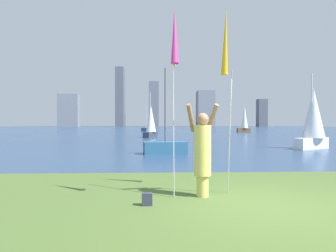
{
  "coord_description": "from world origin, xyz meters",
  "views": [
    {
      "loc": [
        -2.09,
        -5.63,
        1.57
      ],
      "look_at": [
        -1.3,
        15.58,
        1.32
      ],
      "focal_mm": 32.28,
      "sensor_mm": 36.0,
      "label": 1
    }
  ],
  "objects_px": {
    "person": "(202,151)",
    "bag": "(147,199)",
    "kite_flag_left": "(175,41)",
    "sailboat_6": "(244,120)",
    "sailboat_3": "(165,147)",
    "sailboat_2": "(313,118)",
    "sailboat_7": "(146,129)",
    "sailboat_5": "(315,122)",
    "kite_flag_right": "(225,45)",
    "sailboat_0": "(151,122)"
  },
  "relations": [
    {
      "from": "person",
      "to": "bag",
      "type": "bearing_deg",
      "value": -143.27
    },
    {
      "from": "kite_flag_left",
      "to": "sailboat_6",
      "type": "relative_size",
      "value": 0.76
    },
    {
      "from": "bag",
      "to": "sailboat_3",
      "type": "relative_size",
      "value": 0.06
    },
    {
      "from": "sailboat_2",
      "to": "sailboat_7",
      "type": "distance_m",
      "value": 37.49
    },
    {
      "from": "bag",
      "to": "sailboat_5",
      "type": "xyz_separation_m",
      "value": [
        32.02,
        53.93,
        1.42
      ]
    },
    {
      "from": "kite_flag_right",
      "to": "bag",
      "type": "distance_m",
      "value": 3.88
    },
    {
      "from": "kite_flag_right",
      "to": "sailboat_0",
      "type": "height_order",
      "value": "sailboat_0"
    },
    {
      "from": "person",
      "to": "bag",
      "type": "height_order",
      "value": "person"
    },
    {
      "from": "kite_flag_left",
      "to": "sailboat_5",
      "type": "height_order",
      "value": "sailboat_5"
    },
    {
      "from": "sailboat_3",
      "to": "kite_flag_right",
      "type": "bearing_deg",
      "value": -81.88
    },
    {
      "from": "kite_flag_left",
      "to": "sailboat_2",
      "type": "relative_size",
      "value": 0.87
    },
    {
      "from": "sailboat_2",
      "to": "sailboat_5",
      "type": "bearing_deg",
      "value": 61.8
    },
    {
      "from": "person",
      "to": "kite_flag_left",
      "type": "bearing_deg",
      "value": -148.56
    },
    {
      "from": "sailboat_2",
      "to": "sailboat_6",
      "type": "distance_m",
      "value": 29.34
    },
    {
      "from": "kite_flag_left",
      "to": "person",
      "type": "bearing_deg",
      "value": 24.54
    },
    {
      "from": "kite_flag_left",
      "to": "sailboat_0",
      "type": "height_order",
      "value": "sailboat_0"
    },
    {
      "from": "kite_flag_right",
      "to": "sailboat_3",
      "type": "distance_m",
      "value": 8.77
    },
    {
      "from": "sailboat_3",
      "to": "sailboat_0",
      "type": "bearing_deg",
      "value": 93.67
    },
    {
      "from": "kite_flag_right",
      "to": "bag",
      "type": "height_order",
      "value": "kite_flag_right"
    },
    {
      "from": "kite_flag_right",
      "to": "sailboat_5",
      "type": "relative_size",
      "value": 0.86
    },
    {
      "from": "person",
      "to": "sailboat_2",
      "type": "bearing_deg",
      "value": 60.31
    },
    {
      "from": "kite_flag_left",
      "to": "sailboat_0",
      "type": "xyz_separation_m",
      "value": [
        -0.98,
        25.18,
        -1.63
      ]
    },
    {
      "from": "bag",
      "to": "kite_flag_right",
      "type": "bearing_deg",
      "value": 34.12
    },
    {
      "from": "kite_flag_left",
      "to": "sailboat_2",
      "type": "height_order",
      "value": "sailboat_2"
    },
    {
      "from": "kite_flag_right",
      "to": "sailboat_7",
      "type": "distance_m",
      "value": 46.63
    },
    {
      "from": "bag",
      "to": "sailboat_2",
      "type": "distance_m",
      "value": 15.24
    },
    {
      "from": "sailboat_0",
      "to": "sailboat_6",
      "type": "distance_m",
      "value": 20.92
    },
    {
      "from": "kite_flag_left",
      "to": "sailboat_0",
      "type": "bearing_deg",
      "value": 92.24
    },
    {
      "from": "sailboat_5",
      "to": "sailboat_7",
      "type": "bearing_deg",
      "value": -169.36
    },
    {
      "from": "sailboat_0",
      "to": "sailboat_2",
      "type": "bearing_deg",
      "value": -54.24
    },
    {
      "from": "sailboat_5",
      "to": "kite_flag_left",
      "type": "bearing_deg",
      "value": -120.45
    },
    {
      "from": "sailboat_3",
      "to": "kite_flag_left",
      "type": "bearing_deg",
      "value": -90.36
    },
    {
      "from": "sailboat_7",
      "to": "kite_flag_left",
      "type": "bearing_deg",
      "value": -87.25
    },
    {
      "from": "sailboat_6",
      "to": "sailboat_7",
      "type": "height_order",
      "value": "sailboat_6"
    },
    {
      "from": "bag",
      "to": "sailboat_3",
      "type": "distance_m",
      "value": 9.36
    },
    {
      "from": "sailboat_6",
      "to": "sailboat_7",
      "type": "relative_size",
      "value": 1.0
    },
    {
      "from": "kite_flag_right",
      "to": "sailboat_5",
      "type": "xyz_separation_m",
      "value": [
        30.26,
        52.74,
        -1.81
      ]
    },
    {
      "from": "sailboat_2",
      "to": "kite_flag_right",
      "type": "bearing_deg",
      "value": -125.83
    },
    {
      "from": "sailboat_2",
      "to": "sailboat_3",
      "type": "relative_size",
      "value": 1.04
    },
    {
      "from": "sailboat_3",
      "to": "sailboat_6",
      "type": "xyz_separation_m",
      "value": [
        13.24,
        31.5,
        1.63
      ]
    },
    {
      "from": "sailboat_7",
      "to": "sailboat_6",
      "type": "bearing_deg",
      "value": -23.45
    },
    {
      "from": "sailboat_2",
      "to": "sailboat_6",
      "type": "xyz_separation_m",
      "value": [
        4.39,
        29.01,
        0.15
      ]
    },
    {
      "from": "sailboat_0",
      "to": "sailboat_7",
      "type": "distance_m",
      "value": 22.1
    },
    {
      "from": "bag",
      "to": "sailboat_5",
      "type": "distance_m",
      "value": 62.74
    },
    {
      "from": "sailboat_5",
      "to": "sailboat_6",
      "type": "xyz_separation_m",
      "value": [
        -18.18,
        -13.09,
        0.42
      ]
    },
    {
      "from": "sailboat_3",
      "to": "bag",
      "type": "bearing_deg",
      "value": -93.68
    },
    {
      "from": "sailboat_3",
      "to": "sailboat_5",
      "type": "bearing_deg",
      "value": 54.83
    },
    {
      "from": "kite_flag_right",
      "to": "sailboat_7",
      "type": "bearing_deg",
      "value": 94.3
    },
    {
      "from": "bag",
      "to": "sailboat_7",
      "type": "height_order",
      "value": "sailboat_7"
    },
    {
      "from": "kite_flag_right",
      "to": "bag",
      "type": "bearing_deg",
      "value": -145.88
    }
  ]
}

